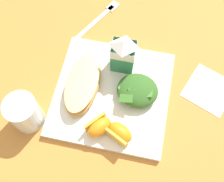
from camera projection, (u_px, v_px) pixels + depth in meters
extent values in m
plane|color=#C67A33|center=(112.00, 95.00, 0.69)|extent=(3.00, 3.00, 0.00)
cube|color=white|center=(112.00, 94.00, 0.68)|extent=(0.28, 0.28, 0.02)
ellipsoid|color=tan|center=(83.00, 84.00, 0.66)|extent=(0.08, 0.17, 0.03)
ellipsoid|color=maroon|center=(83.00, 83.00, 0.65)|extent=(0.07, 0.16, 0.01)
ellipsoid|color=#EAD184|center=(82.00, 81.00, 0.65)|extent=(0.08, 0.16, 0.01)
ellipsoid|color=#336023|center=(137.00, 90.00, 0.65)|extent=(0.10, 0.09, 0.04)
cube|color=#5B8E3D|center=(136.00, 92.00, 0.64)|extent=(0.03, 0.04, 0.01)
cube|color=#336023|center=(142.00, 94.00, 0.64)|extent=(0.04, 0.03, 0.02)
cube|color=#3D7028|center=(135.00, 92.00, 0.64)|extent=(0.04, 0.04, 0.02)
cube|color=#5B8E3D|center=(135.00, 85.00, 0.65)|extent=(0.03, 0.03, 0.02)
cube|color=#4C8433|center=(146.00, 93.00, 0.64)|extent=(0.03, 0.03, 0.02)
cube|color=#3D7028|center=(126.00, 98.00, 0.63)|extent=(0.03, 0.02, 0.01)
cube|color=#5B8E3D|center=(125.00, 88.00, 0.65)|extent=(0.04, 0.04, 0.01)
cube|color=#2D8451|center=(123.00, 56.00, 0.66)|extent=(0.06, 0.04, 0.09)
cube|color=white|center=(124.00, 50.00, 0.63)|extent=(0.06, 0.05, 0.03)
pyramid|color=white|center=(124.00, 44.00, 0.61)|extent=(0.06, 0.04, 0.02)
ellipsoid|color=orange|center=(99.00, 127.00, 0.61)|extent=(0.07, 0.07, 0.04)
cube|color=gold|center=(95.00, 122.00, 0.62)|extent=(0.04, 0.05, 0.03)
ellipsoid|color=orange|center=(120.00, 132.00, 0.61)|extent=(0.07, 0.06, 0.04)
cube|color=gold|center=(116.00, 138.00, 0.60)|extent=(0.05, 0.03, 0.03)
cube|color=white|center=(209.00, 90.00, 0.69)|extent=(0.14, 0.14, 0.00)
cube|color=silver|center=(93.00, 23.00, 0.77)|extent=(0.09, 0.15, 0.01)
cube|color=silver|center=(113.00, 6.00, 0.80)|extent=(0.04, 0.04, 0.01)
cylinder|color=silver|center=(25.00, 113.00, 0.62)|extent=(0.07, 0.07, 0.09)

